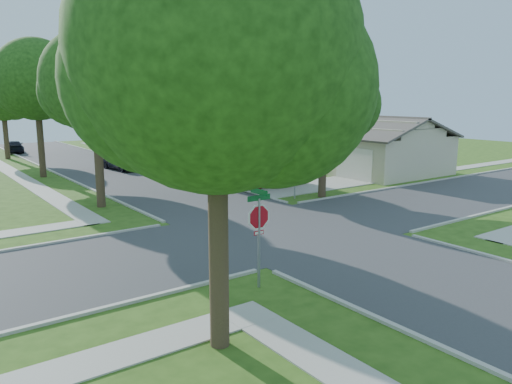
{
  "coord_description": "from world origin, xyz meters",
  "views": [
    {
      "loc": [
        -13.04,
        -16.01,
        5.58
      ],
      "look_at": [
        -0.8,
        0.8,
        1.6
      ],
      "focal_mm": 35.0,
      "sensor_mm": 36.0,
      "label": 1
    }
  ],
  "objects_px": {
    "tree_w_mid": "(37,83)",
    "house_ne_near": "(353,150)",
    "tree_w_near": "(95,86)",
    "tree_ne_corner": "(325,97)",
    "tree_e_far": "(106,93)",
    "tree_w_far": "(3,98)",
    "tree_sw_corner": "(218,63)",
    "stop_sign_ne": "(295,162)",
    "car_curb_west": "(14,147)",
    "house_ne_far": "(228,135)",
    "car_curb_east": "(122,160)",
    "car_driveway": "(269,173)",
    "tree_e_near": "(250,96)",
    "tree_e_mid": "(163,88)",
    "stop_sign_sw": "(259,221)"
  },
  "relations": [
    {
      "from": "stop_sign_sw",
      "to": "tree_w_far",
      "type": "distance_m",
      "value": 38.86
    },
    {
      "from": "car_driveway",
      "to": "tree_e_near",
      "type": "bearing_deg",
      "value": 75.57
    },
    {
      "from": "tree_e_near",
      "to": "tree_w_mid",
      "type": "relative_size",
      "value": 0.87
    },
    {
      "from": "tree_sw_corner",
      "to": "house_ne_near",
      "type": "relative_size",
      "value": 0.7
    },
    {
      "from": "tree_w_mid",
      "to": "house_ne_near",
      "type": "height_order",
      "value": "tree_w_mid"
    },
    {
      "from": "stop_sign_sw",
      "to": "tree_ne_corner",
      "type": "height_order",
      "value": "tree_ne_corner"
    },
    {
      "from": "stop_sign_ne",
      "to": "tree_e_near",
      "type": "relative_size",
      "value": 0.36
    },
    {
      "from": "tree_w_near",
      "to": "tree_ne_corner",
      "type": "distance_m",
      "value": 12.02
    },
    {
      "from": "house_ne_far",
      "to": "car_curb_east",
      "type": "height_order",
      "value": "house_ne_far"
    },
    {
      "from": "tree_w_far",
      "to": "tree_ne_corner",
      "type": "bearing_deg",
      "value": -69.72
    },
    {
      "from": "stop_sign_sw",
      "to": "tree_e_mid",
      "type": "relative_size",
      "value": 0.32
    },
    {
      "from": "tree_w_mid",
      "to": "house_ne_near",
      "type": "xyz_separation_m",
      "value": [
        20.63,
        -10.01,
        -4.97
      ]
    },
    {
      "from": "tree_w_mid",
      "to": "tree_sw_corner",
      "type": "bearing_deg",
      "value": -95.7
    },
    {
      "from": "car_driveway",
      "to": "house_ne_far",
      "type": "bearing_deg",
      "value": -26.89
    },
    {
      "from": "stop_sign_sw",
      "to": "tree_sw_corner",
      "type": "height_order",
      "value": "tree_sw_corner"
    },
    {
      "from": "stop_sign_ne",
      "to": "tree_sw_corner",
      "type": "distance_m",
      "value": 17.38
    },
    {
      "from": "tree_e_far",
      "to": "house_ne_near",
      "type": "relative_size",
      "value": 0.64
    },
    {
      "from": "tree_w_mid",
      "to": "tree_sw_corner",
      "type": "distance_m",
      "value": 28.14
    },
    {
      "from": "house_ne_far",
      "to": "car_curb_west",
      "type": "distance_m",
      "value": 21.75
    },
    {
      "from": "house_ne_far",
      "to": "car_curb_east",
      "type": "distance_m",
      "value": 16.73
    },
    {
      "from": "tree_w_near",
      "to": "tree_w_mid",
      "type": "distance_m",
      "value": 12.01
    },
    {
      "from": "stop_sign_ne",
      "to": "tree_e_mid",
      "type": "bearing_deg",
      "value": 89.8
    },
    {
      "from": "stop_sign_ne",
      "to": "house_ne_near",
      "type": "relative_size",
      "value": 0.22
    },
    {
      "from": "tree_ne_corner",
      "to": "car_driveway",
      "type": "bearing_deg",
      "value": 94.58
    },
    {
      "from": "tree_w_near",
      "to": "tree_sw_corner",
      "type": "distance_m",
      "value": 16.24
    },
    {
      "from": "tree_e_far",
      "to": "house_ne_far",
      "type": "bearing_deg",
      "value": -24.03
    },
    {
      "from": "tree_w_mid",
      "to": "car_curb_west",
      "type": "bearing_deg",
      "value": 85.47
    },
    {
      "from": "tree_w_near",
      "to": "house_ne_near",
      "type": "bearing_deg",
      "value": 5.51
    },
    {
      "from": "stop_sign_sw",
      "to": "house_ne_far",
      "type": "relative_size",
      "value": 0.22
    },
    {
      "from": "tree_e_near",
      "to": "tree_ne_corner",
      "type": "bearing_deg",
      "value": -71.47
    },
    {
      "from": "house_ne_near",
      "to": "car_driveway",
      "type": "distance_m",
      "value": 10.28
    },
    {
      "from": "tree_e_near",
      "to": "tree_e_mid",
      "type": "bearing_deg",
      "value": 89.97
    },
    {
      "from": "house_ne_near",
      "to": "stop_sign_sw",
      "type": "bearing_deg",
      "value": -142.82
    },
    {
      "from": "car_curb_west",
      "to": "tree_ne_corner",
      "type": "bearing_deg",
      "value": 111.94
    },
    {
      "from": "stop_sign_ne",
      "to": "tree_e_far",
      "type": "height_order",
      "value": "tree_e_far"
    },
    {
      "from": "tree_w_mid",
      "to": "car_curb_west",
      "type": "relative_size",
      "value": 2.3
    },
    {
      "from": "tree_w_mid",
      "to": "tree_w_far",
      "type": "bearing_deg",
      "value": 90.05
    },
    {
      "from": "tree_sw_corner",
      "to": "stop_sign_sw",
      "type": "bearing_deg",
      "value": 39.97
    },
    {
      "from": "tree_e_far",
      "to": "tree_w_far",
      "type": "bearing_deg",
      "value": -180.0
    },
    {
      "from": "tree_ne_corner",
      "to": "car_driveway",
      "type": "xyz_separation_m",
      "value": [
        -0.36,
        4.49,
        -4.78
      ]
    },
    {
      "from": "car_driveway",
      "to": "stop_sign_ne",
      "type": "bearing_deg",
      "value": 161.32
    },
    {
      "from": "tree_w_mid",
      "to": "house_ne_far",
      "type": "xyz_separation_m",
      "value": [
        20.63,
        7.99,
        -4.97
      ]
    },
    {
      "from": "tree_e_mid",
      "to": "tree_w_mid",
      "type": "height_order",
      "value": "tree_w_mid"
    },
    {
      "from": "tree_e_near",
      "to": "tree_e_far",
      "type": "height_order",
      "value": "tree_e_far"
    },
    {
      "from": "tree_w_far",
      "to": "tree_ne_corner",
      "type": "height_order",
      "value": "tree_ne_corner"
    },
    {
      "from": "tree_e_mid",
      "to": "tree_w_mid",
      "type": "bearing_deg",
      "value": 180.0
    },
    {
      "from": "stop_sign_ne",
      "to": "tree_w_mid",
      "type": "distance_m",
      "value": 19.31
    },
    {
      "from": "tree_w_mid",
      "to": "tree_w_far",
      "type": "distance_m",
      "value": 13.04
    },
    {
      "from": "stop_sign_ne",
      "to": "car_driveway",
      "type": "distance_m",
      "value": 4.38
    },
    {
      "from": "tree_w_mid",
      "to": "car_driveway",
      "type": "xyz_separation_m",
      "value": [
        10.64,
        -12.31,
        -5.68
      ]
    }
  ]
}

